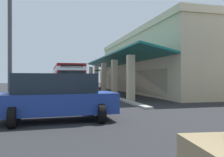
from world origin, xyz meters
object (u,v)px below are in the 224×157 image
(parked_suv_blue, at_px, (57,97))
(pedestrian, at_px, (48,90))
(transit_bus, at_px, (67,77))
(lot_light_pole, at_px, (10,27))
(potted_palm, at_px, (101,85))

(parked_suv_blue, relative_size, pedestrian, 2.99)
(transit_bus, distance_m, parked_suv_blue, 16.17)
(lot_light_pole, bearing_deg, pedestrian, 167.65)
(pedestrian, distance_m, lot_light_pole, 7.46)
(potted_palm, bearing_deg, lot_light_pole, -22.12)
(potted_palm, relative_size, lot_light_pole, 0.40)
(transit_bus, height_order, pedestrian, transit_bus)
(parked_suv_blue, bearing_deg, lot_light_pole, -116.68)
(transit_bus, xyz_separation_m, pedestrian, (8.47, -1.78, -0.94))
(pedestrian, bearing_deg, lot_light_pole, -12.35)
(parked_suv_blue, bearing_deg, pedestrian, -176.06)
(transit_bus, height_order, parked_suv_blue, transit_bus)
(transit_bus, distance_m, pedestrian, 8.71)
(pedestrian, bearing_deg, parked_suv_blue, 3.94)
(lot_light_pole, bearing_deg, transit_bus, 167.91)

